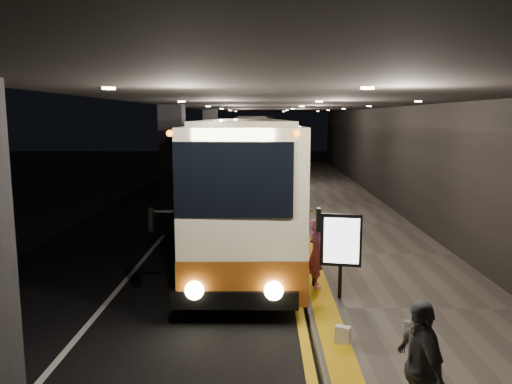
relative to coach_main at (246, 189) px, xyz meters
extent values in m
plane|color=black|center=(-1.05, -2.17, -1.82)|extent=(90.00, 90.00, 0.00)
cube|color=silver|center=(-2.85, 2.83, -1.82)|extent=(0.12, 50.00, 0.01)
cube|color=gold|center=(1.30, 2.83, -1.82)|extent=(0.18, 50.00, 0.01)
cube|color=#514C44|center=(3.70, 2.83, -1.75)|extent=(4.50, 50.00, 0.15)
cube|color=gold|center=(1.80, 2.83, -1.67)|extent=(0.50, 50.00, 0.01)
cube|color=black|center=(5.95, 2.83, 1.18)|extent=(0.10, 50.00, 6.00)
cube|color=black|center=(-2.55, 1.83, 0.38)|extent=(0.80, 0.80, 4.40)
cube|color=black|center=(-2.55, 13.83, 0.38)|extent=(0.80, 0.80, 4.40)
cube|color=black|center=(1.45, 2.83, 2.78)|extent=(9.00, 50.00, 0.40)
cube|color=#EEE8C7|center=(0.00, 0.02, 0.28)|extent=(2.80, 12.06, 3.40)
cube|color=brown|center=(0.00, 0.02, -0.97)|extent=(2.82, 12.08, 0.90)
cube|color=black|center=(0.00, -6.01, 1.03)|extent=(2.20, 0.12, 1.40)
cube|color=black|center=(0.00, -5.93, -1.27)|extent=(2.46, 0.31, 0.35)
cylinder|color=black|center=(-1.13, -3.78, -1.32)|extent=(0.28, 1.00, 1.00)
cylinder|color=black|center=(1.13, -3.78, -1.32)|extent=(0.28, 1.00, 1.00)
cylinder|color=black|center=(-1.13, 4.02, -1.32)|extent=(0.28, 1.00, 1.00)
cylinder|color=black|center=(1.13, 4.02, -1.32)|extent=(0.28, 1.00, 1.00)
sphere|color=#FFEAA5|center=(-0.75, -6.02, -1.07)|extent=(0.36, 0.36, 0.36)
sphere|color=#FFEAA5|center=(0.75, -6.02, -1.07)|extent=(0.36, 0.36, 0.36)
cube|color=#FFF2BF|center=(0.00, -6.02, 1.86)|extent=(1.50, 0.09, 0.22)
cube|color=#EEE8C7|center=(-0.08, 12.96, 0.24)|extent=(2.48, 11.77, 3.33)
cube|color=brown|center=(-0.08, 12.96, -0.99)|extent=(2.50, 11.79, 0.88)
cube|color=black|center=(-0.08, 7.05, 0.97)|extent=(2.16, 0.06, 1.37)
cube|color=black|center=(-0.08, 7.13, -1.28)|extent=(2.40, 0.26, 0.34)
cylinder|color=black|center=(-1.18, 9.24, -1.33)|extent=(0.27, 0.98, 0.98)
cylinder|color=black|center=(1.03, 9.24, -1.33)|extent=(0.27, 0.98, 0.98)
cylinder|color=black|center=(-1.18, 16.89, -1.33)|extent=(0.27, 0.98, 0.98)
cylinder|color=black|center=(1.03, 16.89, -1.33)|extent=(0.27, 0.98, 0.98)
cube|color=#EEE8C7|center=(-0.15, 30.11, 0.35)|extent=(3.20, 12.51, 3.51)
cube|color=brown|center=(-0.15, 30.11, -0.95)|extent=(3.22, 12.53, 0.93)
cube|color=black|center=(-0.15, 23.88, 1.12)|extent=(2.27, 0.17, 1.45)
cube|color=black|center=(-0.15, 23.96, -1.26)|extent=(2.54, 0.38, 0.36)
cylinder|color=black|center=(-1.32, 26.18, -1.31)|extent=(0.29, 1.03, 1.03)
cylinder|color=black|center=(1.03, 26.18, -1.31)|extent=(0.29, 1.03, 1.03)
cylinder|color=black|center=(-1.32, 34.24, -1.31)|extent=(0.29, 1.03, 1.03)
cylinder|color=black|center=(1.03, 34.24, -1.31)|extent=(0.29, 1.03, 1.03)
imported|color=#B65582|center=(1.75, -4.09, -0.88)|extent=(0.48, 0.64, 1.59)
imported|color=#56585C|center=(2.43, -9.41, -0.81)|extent=(0.70, 1.09, 1.72)
cube|color=black|center=(3.14, -6.83, -1.50)|extent=(0.31, 0.19, 0.35)
cube|color=beige|center=(1.92, -6.95, -1.52)|extent=(0.28, 0.23, 0.31)
cylinder|color=black|center=(2.19, -4.77, -1.32)|extent=(0.08, 0.08, 0.71)
cube|color=black|center=(2.19, -4.77, -0.40)|extent=(0.87, 0.24, 1.12)
cube|color=white|center=(2.19, -4.83, -0.40)|extent=(0.73, 0.14, 0.97)
cylinder|color=black|center=(1.70, -4.04, -1.15)|extent=(0.05, 0.05, 1.05)
camera|label=1|loc=(0.57, -15.03, 2.18)|focal=35.00mm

